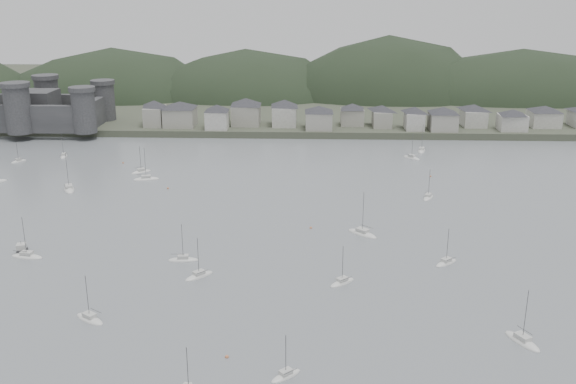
{
  "coord_description": "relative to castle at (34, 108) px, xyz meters",
  "views": [
    {
      "loc": [
        6.8,
        -104.27,
        63.69
      ],
      "look_at": [
        0.0,
        75.0,
        6.0
      ],
      "focal_mm": 39.85,
      "sensor_mm": 36.0,
      "label": 1
    }
  ],
  "objects": [
    {
      "name": "motor_launch_far",
      "position": [
        54.14,
        -138.24,
        -10.67
      ],
      "size": [
        4.65,
        8.17,
        3.85
      ],
      "rotation": [
        0.0,
        0.0,
        3.4
      ],
      "color": "black",
      "rests_on": "ground"
    },
    {
      "name": "moored_fleet",
      "position": [
        104.19,
        -120.79,
        -10.79
      ],
      "size": [
        237.04,
        178.64,
        13.44
      ],
      "color": "silver",
      "rests_on": "ground"
    },
    {
      "name": "ground",
      "position": [
        120.0,
        -179.8,
        -10.96
      ],
      "size": [
        900.0,
        900.0,
        0.0
      ],
      "primitive_type": "plane",
      "color": "slate",
      "rests_on": "ground"
    },
    {
      "name": "waterfront_town",
      "position": [
        170.59,
        3.54,
        -2.3
      ],
      "size": [
        451.48,
        28.46,
        12.92
      ],
      "color": "gray",
      "rests_on": "far_shore_land"
    },
    {
      "name": "castle",
      "position": [
        0.0,
        0.0,
        0.0
      ],
      "size": [
        66.0,
        43.0,
        20.0
      ],
      "color": "#313134",
      "rests_on": "far_shore_land"
    },
    {
      "name": "forested_ridge",
      "position": [
        124.83,
        89.6,
        -22.25
      ],
      "size": [
        851.55,
        103.94,
        102.57
      ],
      "color": "black",
      "rests_on": "ground"
    },
    {
      "name": "sailboat_lead",
      "position": [
        56.78,
        -141.33,
        -10.79
      ],
      "size": [
        8.64,
        4.0,
        11.37
      ],
      "rotation": [
        0.0,
        0.0,
        1.4
      ],
      "color": "silver",
      "rests_on": "ground"
    },
    {
      "name": "mooring_buoys",
      "position": [
        114.05,
        -113.53,
        -10.81
      ],
      "size": [
        187.81,
        131.97,
        0.7
      ],
      "color": "#CB7143",
      "rests_on": "ground"
    },
    {
      "name": "far_shore_land",
      "position": [
        120.0,
        115.2,
        -9.46
      ],
      "size": [
        900.0,
        250.0,
        3.0
      ],
      "primitive_type": "cube",
      "color": "#383D2D",
      "rests_on": "ground"
    }
  ]
}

